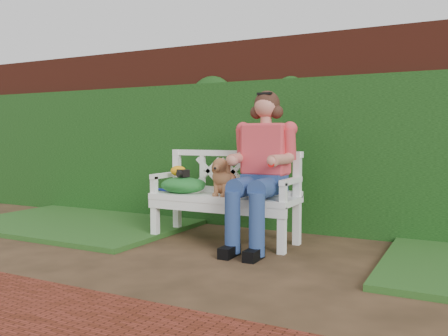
% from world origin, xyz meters
% --- Properties ---
extents(ground, '(60.00, 60.00, 0.00)m').
position_xyz_m(ground, '(0.00, 0.00, 0.00)').
color(ground, '#2E2115').
extents(brick_wall, '(10.00, 0.30, 2.20)m').
position_xyz_m(brick_wall, '(0.00, 1.90, 1.10)').
color(brick_wall, '#5A2116').
rests_on(brick_wall, ground).
extents(ivy_hedge, '(10.00, 0.18, 1.70)m').
position_xyz_m(ivy_hedge, '(0.00, 1.68, 0.85)').
color(ivy_hedge, '#27621F').
rests_on(ivy_hedge, ground).
extents(grass_left, '(2.60, 2.00, 0.05)m').
position_xyz_m(grass_left, '(-2.40, 0.90, 0.03)').
color(grass_left, '#24501E').
rests_on(grass_left, ground).
extents(garden_bench, '(1.59, 0.63, 0.48)m').
position_xyz_m(garden_bench, '(-0.46, 0.83, 0.24)').
color(garden_bench, white).
rests_on(garden_bench, ground).
extents(seated_woman, '(0.65, 0.87, 1.54)m').
position_xyz_m(seated_woman, '(-0.02, 0.81, 0.77)').
color(seated_woman, '#E84744').
rests_on(seated_woman, ground).
extents(dog, '(0.31, 0.39, 0.38)m').
position_xyz_m(dog, '(-0.43, 0.79, 0.67)').
color(dog, '#AA7938').
rests_on(dog, garden_bench).
extents(tennis_racket, '(0.60, 0.41, 0.03)m').
position_xyz_m(tennis_racket, '(-0.91, 0.82, 0.49)').
color(tennis_racket, white).
rests_on(tennis_racket, garden_bench).
extents(green_bag, '(0.59, 0.52, 0.17)m').
position_xyz_m(green_bag, '(-0.92, 0.77, 0.56)').
color(green_bag, '#2B911F').
rests_on(green_bag, garden_bench).
extents(camera_item, '(0.14, 0.13, 0.08)m').
position_xyz_m(camera_item, '(-0.91, 0.77, 0.69)').
color(camera_item, black).
rests_on(camera_item, green_bag).
extents(baseball_glove, '(0.21, 0.18, 0.11)m').
position_xyz_m(baseball_glove, '(-1.00, 0.81, 0.70)').
color(baseball_glove, orange).
rests_on(baseball_glove, green_bag).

